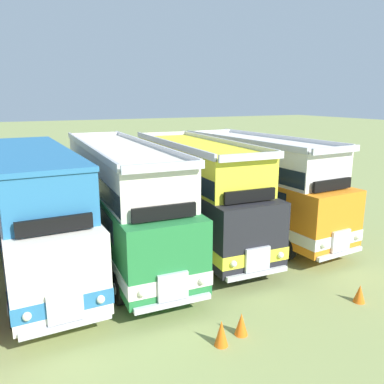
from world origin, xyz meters
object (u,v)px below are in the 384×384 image
at_px(cone_near_end, 360,294).
at_px(bus_fifth_in_row, 36,206).
at_px(bus_sixth_in_row, 120,196).
at_px(bus_eighth_in_row, 257,183).
at_px(cone_mid_row, 241,324).
at_px(cone_far_end, 221,333).
at_px(bus_seventh_in_row, 196,190).

bearing_deg(cone_near_end, bus_fifth_in_row, 141.87).
bearing_deg(bus_sixth_in_row, bus_eighth_in_row, -3.03).
relative_size(bus_sixth_in_row, cone_near_end, 20.63).
height_order(bus_fifth_in_row, cone_near_end, bus_fifth_in_row).
bearing_deg(cone_mid_row, cone_far_end, -166.09).
relative_size(cone_near_end, cone_mid_row, 0.91).
distance_m(cone_mid_row, cone_far_end, 0.75).
bearing_deg(bus_eighth_in_row, bus_seventh_in_row, -179.51).
bearing_deg(bus_fifth_in_row, cone_mid_row, -56.48).
xyz_separation_m(bus_seventh_in_row, cone_mid_row, (-2.07, -6.91, -2.04)).
xyz_separation_m(bus_eighth_in_row, cone_near_end, (-1.02, -7.09, -2.07)).
height_order(bus_eighth_in_row, cone_near_end, bus_eighth_in_row).
bearing_deg(bus_sixth_in_row, cone_near_end, -53.77).
height_order(bus_fifth_in_row, cone_mid_row, bus_fifth_in_row).
bearing_deg(cone_near_end, cone_mid_row, 177.96).
relative_size(bus_seventh_in_row, cone_near_end, 17.45).
bearing_deg(cone_far_end, bus_sixth_in_row, 93.43).
relative_size(cone_near_end, cone_far_end, 0.81).
xyz_separation_m(bus_seventh_in_row, cone_near_end, (2.21, -7.06, -2.07)).
distance_m(bus_seventh_in_row, bus_eighth_in_row, 3.22).
bearing_deg(bus_eighth_in_row, cone_far_end, -130.21).
height_order(bus_fifth_in_row, bus_eighth_in_row, bus_eighth_in_row).
xyz_separation_m(bus_seventh_in_row, cone_far_end, (-2.79, -7.09, -2.00)).
bearing_deg(bus_seventh_in_row, cone_near_end, -72.65).
relative_size(bus_seventh_in_row, cone_mid_row, 15.85).
bearing_deg(cone_mid_row, bus_seventh_in_row, 73.34).
distance_m(bus_eighth_in_row, cone_far_end, 9.53).
bearing_deg(bus_eighth_in_row, cone_mid_row, -127.34).
xyz_separation_m(bus_fifth_in_row, cone_near_end, (8.69, -6.82, -2.18)).
distance_m(bus_sixth_in_row, cone_far_end, 7.74).
xyz_separation_m(bus_fifth_in_row, bus_eighth_in_row, (9.71, 0.27, -0.11)).
xyz_separation_m(bus_eighth_in_row, cone_far_end, (-6.02, -7.12, -2.00)).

